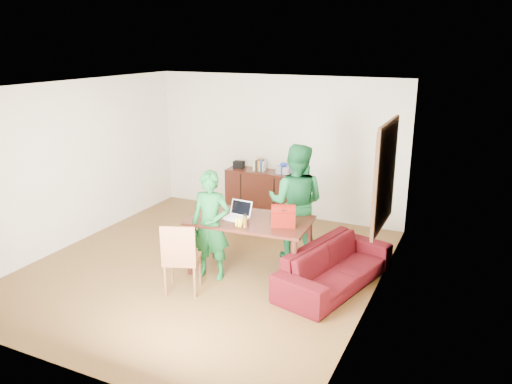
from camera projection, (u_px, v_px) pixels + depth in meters
The scene contains 10 objects.
room at pixel (208, 182), 7.33m from camera, with size 5.20×5.70×2.90m.
table at pixel (250, 226), 7.26m from camera, with size 1.82×1.12×0.82m.
chair at pixel (182, 271), 6.77m from camera, with size 0.59×0.57×1.01m.
person_near at pixel (211, 225), 7.05m from camera, with size 0.58×0.38×1.58m, color #125220.
person_far at pixel (296, 203), 7.64m from camera, with size 0.89×0.70×1.84m, color #145D2B.
laptop at pixel (236, 216), 7.24m from camera, with size 0.36×0.26×0.24m.
bananas at pixel (239, 225), 6.91m from camera, with size 0.14×0.09×0.05m, color gold, non-canonical shape.
bottle at pixel (245, 221), 6.90m from camera, with size 0.06×0.06×0.19m, color #5A3D14.
red_bag at pixel (283, 218), 6.94m from camera, with size 0.33×0.19×0.25m, color #6D0D07.
sofa at pixel (335, 266), 6.94m from camera, with size 2.01×0.78×0.59m, color #330607.
Camera 1 is at (3.65, -5.96, 3.30)m, focal length 35.00 mm.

